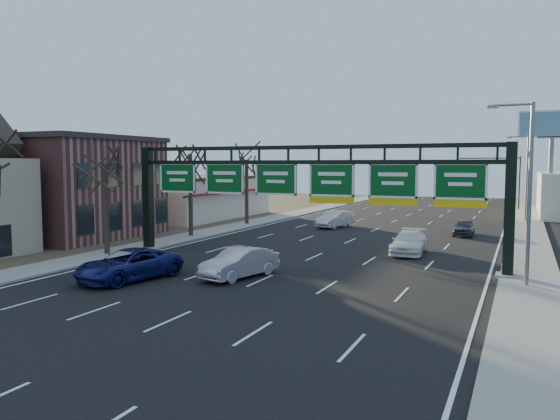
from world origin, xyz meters
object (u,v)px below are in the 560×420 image
at_px(sign_gantry, 306,187).
at_px(car_white_wagon, 409,242).
at_px(car_blue_suv, 129,265).
at_px(car_silver_sedan, 239,263).

bearing_deg(sign_gantry, car_white_wagon, 48.30).
xyz_separation_m(car_blue_suv, car_white_wagon, (11.74, 14.49, -0.05)).
bearing_deg(sign_gantry, car_blue_suv, -127.04).
distance_m(sign_gantry, car_silver_sedan, 7.08).
height_order(sign_gantry, car_white_wagon, sign_gantry).
height_order(sign_gantry, car_silver_sedan, sign_gantry).
bearing_deg(car_white_wagon, sign_gantry, -134.34).
xyz_separation_m(sign_gantry, car_silver_sedan, (-1.52, -5.75, -3.84)).
xyz_separation_m(sign_gantry, car_white_wagon, (5.23, 5.87, -3.88)).
distance_m(car_blue_suv, car_silver_sedan, 5.76).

